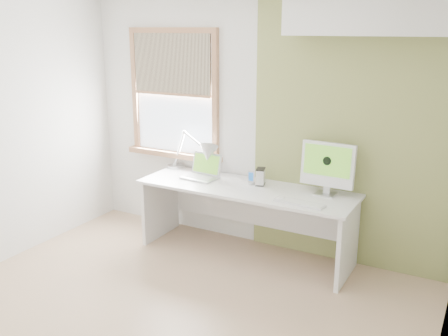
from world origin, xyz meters
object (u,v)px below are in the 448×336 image
Objects in this scene: laptop at (203,172)px; external_drive at (261,177)px; desk_lamp at (201,154)px; desk at (248,204)px; imac at (328,166)px.

laptop is 2.23× the size of external_drive.
desk_lamp reaches higher than external_drive.
desk_lamp is 4.48× the size of external_drive.
external_drive reaches higher than desk.
imac is (1.37, 0.02, 0.05)m from desk_lamp.
imac is at bearing 3.95° from laptop.
desk_lamp is at bearing -179.11° from imac.
desk is at bearing -138.94° from external_drive.
desk is 0.31m from external_drive.
laptop is at bearing -52.08° from desk_lamp.
laptop is (-0.55, 0.02, 0.26)m from desk.
external_drive is at bearing 41.06° from desk.
imac reaches higher than laptop.
desk is 0.75m from desk_lamp.
imac reaches higher than desk_lamp.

